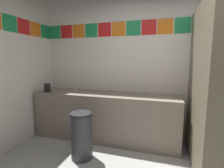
% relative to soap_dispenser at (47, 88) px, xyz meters
% --- Properties ---
extents(wall_back, '(4.33, 0.09, 2.74)m').
position_rel_soap_dispenser_xyz_m(wall_back, '(1.91, 0.53, 0.46)').
color(wall_back, silver).
rests_on(wall_back, ground_plane).
extents(vanity_counter, '(2.55, 0.61, 0.83)m').
position_rel_soap_dispenser_xyz_m(vanity_counter, '(1.07, 0.18, -0.49)').
color(vanity_counter, gray).
rests_on(vanity_counter, ground_plane).
extents(faucet_left, '(0.04, 0.10, 0.14)m').
position_rel_soap_dispenser_xyz_m(faucet_left, '(0.43, 0.27, -0.03)').
color(faucet_left, silver).
rests_on(faucet_left, vanity_counter).
extents(faucet_right, '(0.04, 0.10, 0.14)m').
position_rel_soap_dispenser_xyz_m(faucet_right, '(1.71, 0.27, -0.03)').
color(faucet_right, silver).
rests_on(faucet_right, vanity_counter).
extents(soap_dispenser, '(0.09, 0.09, 0.16)m').
position_rel_soap_dispenser_xyz_m(soap_dispenser, '(0.00, 0.00, 0.00)').
color(soap_dispenser, black).
rests_on(soap_dispenser, vanity_counter).
extents(stall_divider, '(0.92, 1.32, 2.14)m').
position_rel_soap_dispenser_xyz_m(stall_divider, '(2.65, -0.42, 0.16)').
color(stall_divider, '#726651').
rests_on(stall_divider, ground_plane).
extents(trash_bin, '(0.32, 0.32, 0.68)m').
position_rel_soap_dispenser_xyz_m(trash_bin, '(0.95, -0.51, -0.57)').
color(trash_bin, '#333338').
rests_on(trash_bin, ground_plane).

